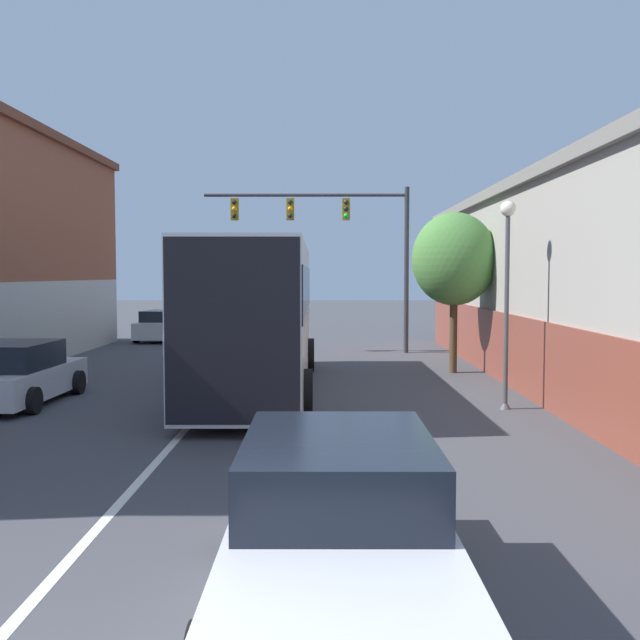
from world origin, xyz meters
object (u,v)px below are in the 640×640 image
object	(u,v)px
bus	(258,309)
street_tree_near	(454,260)
parked_car_left_mid	(16,375)
traffic_signal_gantry	(338,230)
parked_car_left_far	(166,326)
street_lamp	(507,284)
hatchback_foreground	(339,530)

from	to	relation	value
bus	street_tree_near	xyz separation A→B (m)	(5.50, 3.38, 1.32)
parked_car_left_mid	traffic_signal_gantry	size ratio (longest dim) A/B	0.57
parked_car_left_mid	street_tree_near	world-z (taller)	street_tree_near
parked_car_left_far	traffic_signal_gantry	xyz separation A→B (m)	(7.48, -4.97, 3.93)
parked_car_left_mid	bus	bearing A→B (deg)	-67.71
bus	parked_car_left_mid	distance (m)	5.87
parked_car_left_mid	street_lamp	distance (m)	11.15
traffic_signal_gantry	parked_car_left_far	bearing A→B (deg)	146.41
bus	street_tree_near	distance (m)	6.59
parked_car_left_far	street_tree_near	size ratio (longest dim) A/B	0.84
bus	street_lamp	distance (m)	6.23
street_tree_near	hatchback_foreground	bearing A→B (deg)	-103.27
bus	parked_car_left_mid	size ratio (longest dim) A/B	2.71
traffic_signal_gantry	street_tree_near	world-z (taller)	traffic_signal_gantry
parked_car_left_far	street_tree_near	distance (m)	15.39
street_lamp	hatchback_foreground	bearing A→B (deg)	-111.40
bus	traffic_signal_gantry	distance (m)	9.62
hatchback_foreground	street_lamp	size ratio (longest dim) A/B	1.03
bus	street_lamp	xyz separation A→B (m)	(5.60, -2.64, 0.68)
hatchback_foreground	parked_car_left_mid	world-z (taller)	hatchback_foreground
bus	hatchback_foreground	xyz separation A→B (m)	(1.79, -12.37, -1.35)
street_lamp	parked_car_left_mid	bearing A→B (deg)	176.74
bus	traffic_signal_gantry	xyz separation A→B (m)	(2.17, 9.02, 2.53)
parked_car_left_far	street_tree_near	xyz separation A→B (m)	(10.81, -10.61, 2.72)
hatchback_foreground	street_lamp	xyz separation A→B (m)	(3.81, 9.73, 2.03)
street_lamp	street_tree_near	size ratio (longest dim) A/B	0.95
bus	hatchback_foreground	bearing A→B (deg)	-172.32
bus	parked_car_left_mid	bearing A→B (deg)	110.15
street_tree_near	street_lamp	bearing A→B (deg)	-89.06
traffic_signal_gantry	street_tree_near	distance (m)	6.66
parked_car_left_far	traffic_signal_gantry	world-z (taller)	traffic_signal_gantry
parked_car_left_far	street_lamp	xyz separation A→B (m)	(10.91, -16.63, 2.08)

